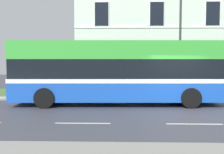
# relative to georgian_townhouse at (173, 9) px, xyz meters

# --- Properties ---
(ground_plane) EXTENTS (60.00, 56.00, 0.18)m
(ground_plane) POSITION_rel_georgian_townhouse_xyz_m (-2.29, -13.94, -6.94)
(ground_plane) COLOR #41414B
(georgian_townhouse) EXTENTS (17.39, 9.56, 13.56)m
(georgian_townhouse) POSITION_rel_georgian_townhouse_xyz_m (0.00, 0.00, 0.00)
(georgian_townhouse) COLOR silver
(georgian_townhouse) RESTS_ON ground_plane
(iron_verge_railing) EXTENTS (18.02, 0.04, 0.97)m
(iron_verge_railing) POSITION_rel_georgian_townhouse_xyz_m (0.00, -10.29, -6.30)
(iron_verge_railing) COLOR black
(iron_verge_railing) RESTS_ON ground_plane
(single_decker_bus) EXTENTS (10.57, 2.98, 3.18)m
(single_decker_bus) POSITION_rel_georgian_townhouse_xyz_m (-5.09, -12.20, -5.25)
(single_decker_bus) COLOR blue
(single_decker_bus) RESTS_ON ground_plane
(street_lamp_post) EXTENTS (0.36, 0.24, 6.60)m
(street_lamp_post) POSITION_rel_georgian_townhouse_xyz_m (-1.31, -9.32, -3.02)
(street_lamp_post) COLOR #333338
(street_lamp_post) RESTS_ON ground_plane
(litter_bin) EXTENTS (0.46, 0.46, 1.14)m
(litter_bin) POSITION_rel_georgian_townhouse_xyz_m (-5.54, -9.51, -6.23)
(litter_bin) COLOR #23472D
(litter_bin) RESTS_ON ground_plane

